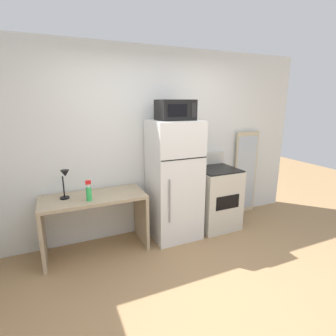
# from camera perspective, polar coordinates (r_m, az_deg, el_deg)

# --- Properties ---
(ground_plane) EXTENTS (12.00, 12.00, 0.00)m
(ground_plane) POSITION_cam_1_polar(r_m,az_deg,el_deg) (2.88, 9.99, -26.54)
(ground_plane) COLOR #9E7A51
(wall_back_white) EXTENTS (5.00, 0.10, 2.60)m
(wall_back_white) POSITION_cam_1_polar(r_m,az_deg,el_deg) (3.75, -3.71, 5.44)
(wall_back_white) COLOR silver
(wall_back_white) RESTS_ON ground
(desk) EXTENTS (1.26, 0.56, 0.75)m
(desk) POSITION_cam_1_polar(r_m,az_deg,el_deg) (3.43, -15.84, -9.37)
(desk) COLOR tan
(desk) RESTS_ON ground
(desk_lamp) EXTENTS (0.14, 0.12, 0.35)m
(desk_lamp) POSITION_cam_1_polar(r_m,az_deg,el_deg) (3.29, -21.69, -2.34)
(desk_lamp) COLOR black
(desk_lamp) RESTS_ON desk
(spray_bottle) EXTENTS (0.06, 0.06, 0.25)m
(spray_bottle) POSITION_cam_1_polar(r_m,az_deg,el_deg) (3.18, -16.98, -5.19)
(spray_bottle) COLOR green
(spray_bottle) RESTS_ON desk
(refrigerator) EXTENTS (0.65, 0.62, 1.64)m
(refrigerator) POSITION_cam_1_polar(r_m,az_deg,el_deg) (3.60, 1.35, -2.73)
(refrigerator) COLOR white
(refrigerator) RESTS_ON ground
(microwave) EXTENTS (0.46, 0.35, 0.26)m
(microwave) POSITION_cam_1_polar(r_m,az_deg,el_deg) (3.42, 1.60, 12.60)
(microwave) COLOR black
(microwave) RESTS_ON refrigerator
(oven_range) EXTENTS (0.60, 0.61, 1.10)m
(oven_range) POSITION_cam_1_polar(r_m,az_deg,el_deg) (4.05, 10.35, -6.32)
(oven_range) COLOR beige
(oven_range) RESTS_ON ground
(leaning_mirror) EXTENTS (0.44, 0.03, 1.40)m
(leaning_mirror) POSITION_cam_1_polar(r_m,az_deg,el_deg) (4.62, 16.60, -1.05)
(leaning_mirror) COLOR #C6B793
(leaning_mirror) RESTS_ON ground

